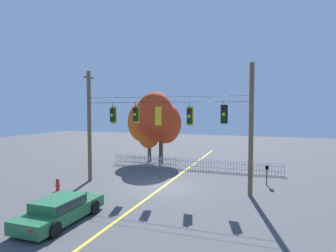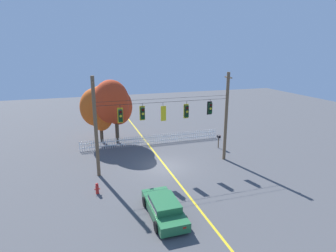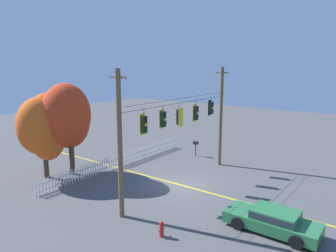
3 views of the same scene
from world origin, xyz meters
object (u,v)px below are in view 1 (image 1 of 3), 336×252
object	(u,v)px
autumn_maple_near_fence	(146,123)
autumn_maple_mid	(159,118)
traffic_signal_eastbound_side	(113,115)
traffic_signal_northbound_secondary	(159,116)
traffic_signal_southbound_primary	(224,114)
traffic_signal_northbound_primary	(136,114)
parked_car	(60,209)
traffic_signal_westbound_side	(189,116)
roadside_mailbox	(267,169)
fire_hydrant	(58,185)

from	to	relation	value
autumn_maple_near_fence	autumn_maple_mid	distance (m)	1.69
traffic_signal_eastbound_side	traffic_signal_northbound_secondary	xyz separation A→B (m)	(3.42, -0.02, -0.04)
traffic_signal_northbound_secondary	autumn_maple_mid	size ratio (longest dim) A/B	0.22
traffic_signal_eastbound_side	traffic_signal_southbound_primary	size ratio (longest dim) A/B	1.09
traffic_signal_northbound_primary	parked_car	xyz separation A→B (m)	(-0.42, -7.00, -4.17)
parked_car	traffic_signal_northbound_primary	bearing A→B (deg)	86.60
traffic_signal_northbound_primary	parked_car	size ratio (longest dim) A/B	0.31
traffic_signal_eastbound_side	traffic_signal_westbound_side	xyz separation A→B (m)	(5.46, 0.00, -0.03)
traffic_signal_northbound_primary	traffic_signal_northbound_secondary	size ratio (longest dim) A/B	0.92
traffic_signal_northbound_secondary	autumn_maple_near_fence	world-z (taller)	autumn_maple_near_fence
autumn_maple_near_fence	traffic_signal_eastbound_side	bearing A→B (deg)	-82.45
traffic_signal_northbound_primary	traffic_signal_southbound_primary	size ratio (longest dim) A/B	1.04
traffic_signal_eastbound_side	traffic_signal_westbound_side	bearing A→B (deg)	0.00
traffic_signal_southbound_primary	roadside_mailbox	bearing A→B (deg)	48.42
traffic_signal_northbound_primary	roadside_mailbox	distance (m)	9.55
autumn_maple_mid	traffic_signal_eastbound_side	bearing A→B (deg)	-93.33
traffic_signal_westbound_side	traffic_signal_southbound_primary	distance (m)	2.14
traffic_signal_westbound_side	roadside_mailbox	xyz separation A→B (m)	(4.65, 2.83, -3.56)
traffic_signal_eastbound_side	autumn_maple_mid	size ratio (longest dim) A/B	0.22
traffic_signal_northbound_secondary	traffic_signal_eastbound_side	bearing A→B (deg)	179.68
autumn_maple_mid	autumn_maple_near_fence	bearing A→B (deg)	162.75
traffic_signal_southbound_primary	parked_car	size ratio (longest dim) A/B	0.30
traffic_signal_westbound_side	autumn_maple_mid	world-z (taller)	autumn_maple_mid
traffic_signal_eastbound_side	parked_car	bearing A→B (deg)	-79.25
traffic_signal_northbound_primary	traffic_signal_westbound_side	distance (m)	3.72
traffic_signal_northbound_secondary	fire_hydrant	distance (m)	7.70
traffic_signal_westbound_side	fire_hydrant	size ratio (longest dim) A/B	1.90
traffic_signal_eastbound_side	traffic_signal_northbound_primary	bearing A→B (deg)	-0.01
traffic_signal_southbound_primary	autumn_maple_mid	world-z (taller)	autumn_maple_mid
traffic_signal_eastbound_side	traffic_signal_northbound_primary	distance (m)	1.75
traffic_signal_northbound_secondary	autumn_maple_mid	distance (m)	8.29
traffic_signal_northbound_primary	traffic_signal_westbound_side	xyz separation A→B (m)	(3.72, 0.00, -0.09)
traffic_signal_northbound_primary	traffic_signal_northbound_secondary	bearing A→B (deg)	-0.65
fire_hydrant	roadside_mailbox	size ratio (longest dim) A/B	0.57
traffic_signal_northbound_secondary	traffic_signal_southbound_primary	size ratio (longest dim) A/B	1.13
traffic_signal_northbound_secondary	fire_hydrant	size ratio (longest dim) A/B	1.91
traffic_signal_westbound_side	roadside_mailbox	world-z (taller)	traffic_signal_westbound_side
fire_hydrant	traffic_signal_northbound_secondary	bearing A→B (deg)	27.45
traffic_signal_northbound_primary	roadside_mailbox	bearing A→B (deg)	18.69
traffic_signal_eastbound_side	traffic_signal_southbound_primary	xyz separation A→B (m)	(7.60, -0.00, 0.10)
traffic_signal_northbound_primary	traffic_signal_westbound_side	world-z (taller)	same
traffic_signal_northbound_primary	autumn_maple_near_fence	xyz separation A→B (m)	(-2.83, 8.19, -0.99)
autumn_maple_mid	roadside_mailbox	distance (m)	11.28
traffic_signal_southbound_primary	fire_hydrant	xyz separation A→B (m)	(-9.85, -2.97, -4.43)
traffic_signal_northbound_secondary	autumn_maple_mid	xyz separation A→B (m)	(-2.97, 7.73, -0.38)
autumn_maple_mid	roadside_mailbox	bearing A→B (deg)	-26.81
traffic_signal_northbound_primary	fire_hydrant	size ratio (longest dim) A/B	1.76
traffic_signal_westbound_side	traffic_signal_northbound_secondary	bearing A→B (deg)	-179.45
traffic_signal_eastbound_side	traffic_signal_southbound_primary	world-z (taller)	same
traffic_signal_northbound_secondary	parked_car	bearing A→B (deg)	-106.68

